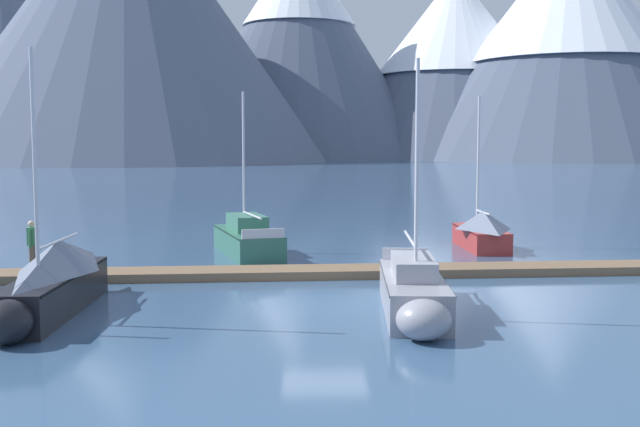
{
  "coord_description": "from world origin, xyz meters",
  "views": [
    {
      "loc": [
        -0.65,
        -22.2,
        4.63
      ],
      "look_at": [
        0.0,
        6.0,
        2.0
      ],
      "focal_mm": 43.06,
      "sensor_mm": 36.0,
      "label": 1
    }
  ],
  "objects_px": {
    "sailboat_mid_dock_port": "(245,238)",
    "person_on_dock": "(32,242)",
    "sailboat_far_berth": "(479,230)",
    "sailboat_second_berth": "(53,279)",
    "sailboat_mid_dock_starboard": "(414,292)"
  },
  "relations": [
    {
      "from": "sailboat_far_berth",
      "to": "sailboat_mid_dock_port",
      "type": "bearing_deg",
      "value": -172.52
    },
    {
      "from": "sailboat_second_berth",
      "to": "sailboat_mid_dock_starboard",
      "type": "xyz_separation_m",
      "value": [
        9.72,
        -0.4,
        -0.3
      ]
    },
    {
      "from": "sailboat_second_berth",
      "to": "sailboat_mid_dock_port",
      "type": "distance_m",
      "value": 12.19
    },
    {
      "from": "sailboat_mid_dock_port",
      "to": "sailboat_far_berth",
      "type": "relative_size",
      "value": 1.03
    },
    {
      "from": "sailboat_mid_dock_port",
      "to": "person_on_dock",
      "type": "relative_size",
      "value": 4.07
    },
    {
      "from": "person_on_dock",
      "to": "sailboat_mid_dock_port",
      "type": "bearing_deg",
      "value": 41.55
    },
    {
      "from": "sailboat_second_berth",
      "to": "sailboat_far_berth",
      "type": "bearing_deg",
      "value": 41.26
    },
    {
      "from": "sailboat_second_berth",
      "to": "person_on_dock",
      "type": "xyz_separation_m",
      "value": [
        -2.43,
        5.38,
        0.32
      ]
    },
    {
      "from": "sailboat_second_berth",
      "to": "person_on_dock",
      "type": "bearing_deg",
      "value": 114.3
    },
    {
      "from": "sailboat_mid_dock_starboard",
      "to": "sailboat_mid_dock_port",
      "type": "bearing_deg",
      "value": 114.54
    },
    {
      "from": "sailboat_mid_dock_port",
      "to": "sailboat_far_berth",
      "type": "bearing_deg",
      "value": 7.48
    },
    {
      "from": "sailboat_far_berth",
      "to": "sailboat_second_berth",
      "type": "bearing_deg",
      "value": -138.74
    },
    {
      "from": "sailboat_second_berth",
      "to": "sailboat_mid_dock_starboard",
      "type": "relative_size",
      "value": 1.04
    },
    {
      "from": "sailboat_mid_dock_port",
      "to": "person_on_dock",
      "type": "distance_m",
      "value": 9.07
    },
    {
      "from": "sailboat_mid_dock_starboard",
      "to": "person_on_dock",
      "type": "bearing_deg",
      "value": 154.55
    }
  ]
}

